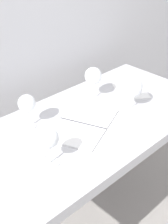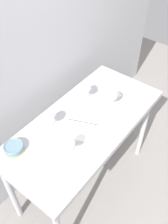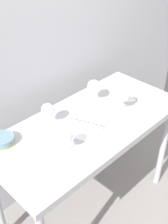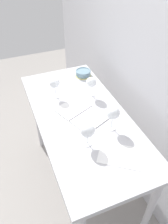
{
  "view_description": "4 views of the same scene",
  "coord_description": "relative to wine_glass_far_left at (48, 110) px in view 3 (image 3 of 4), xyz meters",
  "views": [
    {
      "loc": [
        -0.87,
        -0.89,
        1.73
      ],
      "look_at": [
        -0.05,
        -0.04,
        1.0
      ],
      "focal_mm": 49.88,
      "sensor_mm": 36.0,
      "label": 1
    },
    {
      "loc": [
        -1.05,
        -0.81,
        2.34
      ],
      "look_at": [
        0.05,
        0.04,
        0.93
      ],
      "focal_mm": 40.35,
      "sensor_mm": 36.0,
      "label": 2
    },
    {
      "loc": [
        -1.13,
        -1.08,
        2.09
      ],
      "look_at": [
        -0.02,
        0.02,
        0.98
      ],
      "focal_mm": 47.05,
      "sensor_mm": 36.0,
      "label": 3
    },
    {
      "loc": [
        1.15,
        -0.45,
        2.0
      ],
      "look_at": [
        0.03,
        0.0,
        0.95
      ],
      "focal_mm": 35.69,
      "sensor_mm": 36.0,
      "label": 4
    }
  ],
  "objects": [
    {
      "name": "tasting_bowl",
      "position": [
        -0.31,
        0.05,
        -0.09
      ],
      "size": [
        0.15,
        0.15,
        0.05
      ],
      "color": "#DBCC66",
      "rests_on": "steel_counter"
    },
    {
      "name": "wine_glass_near_right",
      "position": [
        0.48,
        -0.23,
        -0.0
      ],
      "size": [
        0.09,
        0.09,
        0.17
      ],
      "color": "white",
      "rests_on": "steel_counter"
    },
    {
      "name": "wine_glass_far_left",
      "position": [
        0.0,
        0.0,
        0.0
      ],
      "size": [
        0.08,
        0.08,
        0.17
      ],
      "color": "white",
      "rests_on": "steel_counter"
    },
    {
      "name": "open_notebook",
      "position": [
        0.19,
        -0.16,
        -0.12
      ],
      "size": [
        0.43,
        0.36,
        0.01
      ],
      "rotation": [
        0.0,
        0.0,
        0.4
      ],
      "color": "white",
      "rests_on": "steel_counter"
    },
    {
      "name": "wine_glass_far_right",
      "position": [
        0.41,
        -0.02,
        0.01
      ],
      "size": [
        0.09,
        0.09,
        0.18
      ],
      "color": "white",
      "rests_on": "steel_counter"
    },
    {
      "name": "back_wall",
      "position": [
        0.21,
        0.33,
        0.28
      ],
      "size": [
        3.8,
        0.04,
        2.6
      ],
      "primitive_type": "cube",
      "color": "#BBBBC0",
      "rests_on": "ground_plane"
    },
    {
      "name": "tasting_sheet_upper",
      "position": [
        -0.13,
        -0.11,
        -0.12
      ],
      "size": [
        0.27,
        0.29,
        0.0
      ],
      "primitive_type": "cube",
      "rotation": [
        0.0,
        0.0,
        0.68
      ],
      "color": "white",
      "rests_on": "steel_counter"
    },
    {
      "name": "tasting_sheet_lower",
      "position": [
        0.64,
        -0.08,
        -0.12
      ],
      "size": [
        0.3,
        0.32,
        0.0
      ],
      "primitive_type": "cube",
      "rotation": [
        0.0,
        0.0,
        -0.62
      ],
      "color": "white",
      "rests_on": "steel_counter"
    },
    {
      "name": "steel_counter",
      "position": [
        0.21,
        -0.17,
        -0.23
      ],
      "size": [
        1.4,
        0.65,
        0.9
      ],
      "color": "#B5B5BA",
      "rests_on": "ground_plane"
    },
    {
      "name": "ground_plane",
      "position": [
        0.21,
        -0.16,
        -1.02
      ],
      "size": [
        6.0,
        6.0,
        0.0
      ],
      "primitive_type": "plane",
      "color": "gray"
    },
    {
      "name": "wine_glass_near_left",
      "position": [
        -0.09,
        -0.28,
        -0.0
      ],
      "size": [
        0.08,
        0.08,
        0.17
      ],
      "color": "white",
      "rests_on": "steel_counter"
    }
  ]
}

